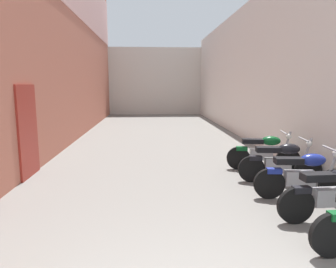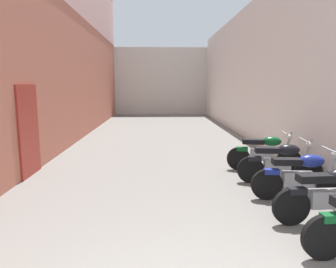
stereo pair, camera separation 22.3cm
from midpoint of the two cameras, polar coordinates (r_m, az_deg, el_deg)
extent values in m
plane|color=slate|center=(10.66, 0.08, -2.76)|extent=(37.20, 37.20, 0.00)
cube|color=#B76651|center=(13.03, -17.20, 18.70)|extent=(0.40, 21.20, 8.90)
cube|color=#9E2D23|center=(8.08, -23.74, 0.57)|extent=(0.06, 1.10, 2.20)
cube|color=silver|center=(13.05, 16.03, 10.99)|extent=(0.40, 21.20, 5.40)
cube|color=beige|center=(24.03, -1.12, 9.74)|extent=(9.79, 2.00, 4.91)
cylinder|color=black|center=(4.56, 28.37, -16.54)|extent=(0.60, 0.11, 0.60)
cube|color=#0F5123|center=(4.51, 29.50, -13.36)|extent=(0.29, 0.16, 0.10)
cylinder|color=black|center=(5.35, 23.02, -12.35)|extent=(0.60, 0.11, 0.60)
cube|color=#9E9EA3|center=(5.60, 28.40, -10.49)|extent=(0.57, 0.23, 0.28)
cube|color=black|center=(5.38, 26.61, -7.33)|extent=(0.53, 0.24, 0.12)
cube|color=black|center=(5.30, 23.97, -9.63)|extent=(0.29, 0.15, 0.10)
cylinder|color=black|center=(6.74, 29.22, -8.38)|extent=(0.60, 0.13, 0.60)
cylinder|color=black|center=(6.29, 18.84, -8.89)|extent=(0.60, 0.13, 0.60)
cube|color=#9E9EA3|center=(6.44, 23.86, -7.66)|extent=(0.58, 0.25, 0.28)
ellipsoid|color=navy|center=(6.44, 25.99, -4.50)|extent=(0.50, 0.30, 0.24)
cube|color=black|center=(6.28, 22.09, -4.76)|extent=(0.54, 0.26, 0.12)
cylinder|color=#9E9EA3|center=(6.62, 28.91, -5.52)|extent=(0.25, 0.08, 0.77)
cylinder|color=#9E9EA3|center=(6.52, 28.59, -2.55)|extent=(0.09, 0.58, 0.04)
sphere|color=silver|center=(6.59, 29.47, -3.39)|extent=(0.14, 0.14, 0.14)
cube|color=navy|center=(6.24, 19.67, -6.59)|extent=(0.29, 0.16, 0.10)
cylinder|color=black|center=(7.57, 25.33, -6.27)|extent=(0.61, 0.16, 0.60)
cylinder|color=black|center=(7.24, 15.93, -6.40)|extent=(0.61, 0.16, 0.60)
cube|color=#9E9EA3|center=(7.34, 20.41, -5.45)|extent=(0.58, 0.27, 0.28)
ellipsoid|color=black|center=(7.32, 22.31, -2.70)|extent=(0.51, 0.32, 0.24)
cube|color=black|center=(7.20, 18.79, -2.85)|extent=(0.54, 0.29, 0.12)
cylinder|color=#9E9EA3|center=(7.46, 25.01, -3.68)|extent=(0.25, 0.09, 0.77)
cylinder|color=#9E9EA3|center=(7.38, 24.68, -1.03)|extent=(0.11, 0.58, 0.04)
sphere|color=silver|center=(7.43, 25.50, -1.80)|extent=(0.14, 0.14, 0.14)
cube|color=black|center=(7.19, 16.65, -4.40)|extent=(0.30, 0.18, 0.10)
cylinder|color=black|center=(8.43, 22.23, -4.55)|extent=(0.60, 0.18, 0.60)
cylinder|color=black|center=(8.21, 13.72, -4.47)|extent=(0.60, 0.18, 0.60)
cube|color=#9E9EA3|center=(8.26, 17.73, -3.71)|extent=(0.59, 0.30, 0.28)
ellipsoid|color=#0F5123|center=(8.24, 19.42, -1.28)|extent=(0.52, 0.34, 0.24)
cube|color=black|center=(8.16, 16.25, -1.36)|extent=(0.55, 0.31, 0.12)
cylinder|color=#9E9EA3|center=(8.34, 21.90, -2.21)|extent=(0.25, 0.10, 0.77)
cylinder|color=#9E9EA3|center=(8.27, 21.58, 0.18)|extent=(0.14, 0.58, 0.04)
sphere|color=silver|center=(8.31, 22.34, -0.52)|extent=(0.14, 0.14, 0.14)
cube|color=#0F5123|center=(8.17, 14.34, -2.71)|extent=(0.30, 0.19, 0.10)
camera|label=1|loc=(0.11, -89.21, 0.13)|focal=32.83mm
camera|label=2|loc=(0.11, 90.79, -0.13)|focal=32.83mm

